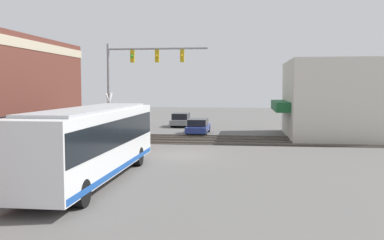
# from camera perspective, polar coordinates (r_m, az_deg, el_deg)

# --- Properties ---
(ground_plane) EXTENTS (120.00, 120.00, 0.00)m
(ground_plane) POSITION_cam_1_polar(r_m,az_deg,el_deg) (26.60, -1.57, -4.68)
(ground_plane) COLOR #605E5B
(shop_building) EXTENTS (10.12, 9.51, 6.39)m
(shop_building) POSITION_cam_1_polar(r_m,az_deg,el_deg) (37.94, 18.78, 2.66)
(shop_building) COLOR beige
(shop_building) RESTS_ON ground
(city_bus) EXTENTS (11.98, 2.59, 3.30)m
(city_bus) POSITION_cam_1_polar(r_m,az_deg,el_deg) (19.70, -13.09, -2.68)
(city_bus) COLOR white
(city_bus) RESTS_ON ground
(traffic_signal_gantry) EXTENTS (0.42, 7.51, 7.41)m
(traffic_signal_gantry) POSITION_cam_1_polar(r_m,az_deg,el_deg) (31.96, -7.33, 6.68)
(traffic_signal_gantry) COLOR gray
(traffic_signal_gantry) RESTS_ON ground
(crossing_signal) EXTENTS (1.41, 1.18, 3.81)m
(crossing_signal) POSITION_cam_1_polar(r_m,az_deg,el_deg) (31.97, -10.98, 0.92)
(crossing_signal) COLOR gray
(crossing_signal) RESTS_ON ground
(rail_track_near) EXTENTS (2.60, 60.00, 0.15)m
(rail_track_near) POSITION_cam_1_polar(r_m,az_deg,el_deg) (32.48, 0.04, -2.96)
(rail_track_near) COLOR #332D28
(rail_track_near) RESTS_ON ground
(rail_track_far) EXTENTS (2.60, 60.00, 0.15)m
(rail_track_far) POSITION_cam_1_polar(r_m,az_deg,el_deg) (35.63, 0.68, -2.30)
(rail_track_far) COLOR #332D28
(rail_track_far) RESTS_ON ground
(parked_car_blue) EXTENTS (4.90, 1.82, 1.36)m
(parked_car_blue) POSITION_cam_1_polar(r_m,az_deg,el_deg) (38.27, 0.84, -0.90)
(parked_car_blue) COLOR navy
(parked_car_blue) RESTS_ON ground
(parked_car_grey) EXTENTS (4.66, 1.82, 1.43)m
(parked_car_grey) POSITION_cam_1_polar(r_m,az_deg,el_deg) (45.54, -1.43, -0.01)
(parked_car_grey) COLOR slate
(parked_car_grey) RESTS_ON ground
(pedestrian_at_crossing) EXTENTS (0.34, 0.34, 1.80)m
(pedestrian_at_crossing) POSITION_cam_1_polar(r_m,az_deg,el_deg) (32.19, -9.65, -1.48)
(pedestrian_at_crossing) COLOR #2D3351
(pedestrian_at_crossing) RESTS_ON ground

